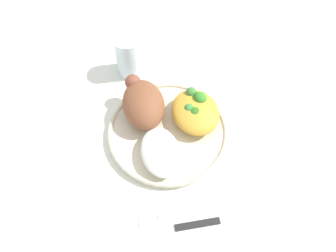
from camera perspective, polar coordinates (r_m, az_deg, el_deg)
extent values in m
plane|color=white|center=(0.62, 0.00, -1.46)|extent=(2.00, 2.00, 0.00)
cylinder|color=beige|center=(0.62, 0.00, -1.11)|extent=(0.24, 0.24, 0.01)
torus|color=beige|center=(0.61, 0.00, -0.76)|extent=(0.25, 0.25, 0.01)
ellipsoid|color=brown|center=(0.60, -4.67, 4.16)|extent=(0.12, 0.08, 0.06)
sphere|color=brown|center=(0.63, -6.70, 8.25)|extent=(0.03, 0.03, 0.03)
ellipsoid|color=white|center=(0.56, -1.46, -4.90)|extent=(0.11, 0.07, 0.03)
ellipsoid|color=gold|center=(0.61, 5.24, 2.73)|extent=(0.11, 0.09, 0.04)
sphere|color=#3E8636|center=(0.60, 3.98, 3.27)|extent=(0.02, 0.02, 0.02)
sphere|color=#3E8B39|center=(0.62, 4.82, 5.56)|extent=(0.03, 0.03, 0.03)
sphere|color=#3B892B|center=(0.61, 6.09, 5.27)|extent=(0.03, 0.03, 0.03)
sphere|color=#438539|center=(0.62, 4.47, 6.36)|extent=(0.02, 0.02, 0.02)
sphere|color=#30721F|center=(0.60, 5.09, 2.43)|extent=(0.03, 0.03, 0.03)
cube|color=#B2B2B7|center=(0.55, 3.65, -16.14)|extent=(0.01, 0.11, 0.01)
cube|color=#B2B2B7|center=(0.55, -3.82, -17.31)|extent=(0.02, 0.04, 0.00)
cube|color=black|center=(0.55, 5.66, -18.04)|extent=(0.02, 0.08, 0.01)
cube|color=silver|center=(0.55, -4.70, -19.73)|extent=(0.02, 0.11, 0.00)
cylinder|color=silver|center=(0.70, -7.49, 13.05)|extent=(0.06, 0.06, 0.10)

